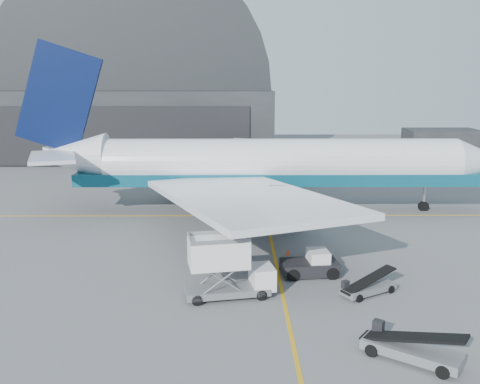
{
  "coord_description": "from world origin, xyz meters",
  "views": [
    {
      "loc": [
        -3.08,
        -34.42,
        14.37
      ],
      "look_at": [
        -2.79,
        11.01,
        4.5
      ],
      "focal_mm": 40.0,
      "sensor_mm": 36.0,
      "label": 1
    }
  ],
  "objects_px": {
    "belt_loader_a": "(368,287)",
    "belt_loader_b": "(410,349)",
    "airliner": "(262,165)",
    "catering_truck": "(226,268)",
    "pushback_tug": "(311,265)"
  },
  "relations": [
    {
      "from": "belt_loader_a",
      "to": "belt_loader_b",
      "type": "bearing_deg",
      "value": -119.42
    },
    {
      "from": "airliner",
      "to": "belt_loader_b",
      "type": "bearing_deg",
      "value": -78.71
    },
    {
      "from": "airliner",
      "to": "belt_loader_b",
      "type": "distance_m",
      "value": 32.23
    },
    {
      "from": "catering_truck",
      "to": "belt_loader_b",
      "type": "distance_m",
      "value": 12.69
    },
    {
      "from": "belt_loader_a",
      "to": "catering_truck",
      "type": "bearing_deg",
      "value": 151.76
    },
    {
      "from": "airliner",
      "to": "pushback_tug",
      "type": "bearing_deg",
      "value": -81.7
    },
    {
      "from": "airliner",
      "to": "belt_loader_a",
      "type": "relative_size",
      "value": 12.65
    },
    {
      "from": "belt_loader_a",
      "to": "belt_loader_b",
      "type": "height_order",
      "value": "belt_loader_b"
    },
    {
      "from": "catering_truck",
      "to": "belt_loader_a",
      "type": "xyz_separation_m",
      "value": [
        9.49,
        0.37,
        -1.55
      ]
    },
    {
      "from": "pushback_tug",
      "to": "belt_loader_b",
      "type": "bearing_deg",
      "value": -80.2
    },
    {
      "from": "airliner",
      "to": "catering_truck",
      "type": "bearing_deg",
      "value": -98.33
    },
    {
      "from": "airliner",
      "to": "catering_truck",
      "type": "distance_m",
      "value": 23.63
    },
    {
      "from": "catering_truck",
      "to": "airliner",
      "type": "bearing_deg",
      "value": 70.91
    },
    {
      "from": "airliner",
      "to": "pushback_tug",
      "type": "xyz_separation_m",
      "value": [
        2.79,
        -19.14,
        -4.38
      ]
    },
    {
      "from": "catering_truck",
      "to": "belt_loader_a",
      "type": "bearing_deg",
      "value": -8.54
    }
  ]
}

